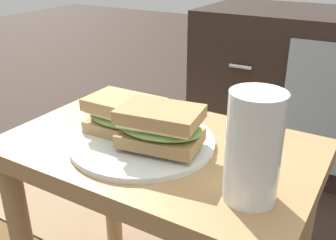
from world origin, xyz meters
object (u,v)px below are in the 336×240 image
plate (142,142)px  sandwich_back (160,126)px  tv_cabinet (327,92)px  sandwich_front (125,116)px  beer_glass (253,149)px

plate → sandwich_back: size_ratio=1.65×
sandwich_back → tv_cabinet: bearing=82.6°
tv_cabinet → sandwich_front: (-0.22, -0.96, 0.21)m
beer_glass → sandwich_front: bearing=165.8°
plate → sandwich_front: sandwich_front is taller
plate → beer_glass: (0.22, -0.06, 0.07)m
tv_cabinet → sandwich_front: size_ratio=6.52×
tv_cabinet → beer_glass: bearing=-87.3°
tv_cabinet → sandwich_front: tv_cabinet is taller
sandwich_front → beer_glass: bearing=-14.2°
tv_cabinet → plate: (-0.17, -0.97, 0.17)m
tv_cabinet → beer_glass: 1.06m
plate → sandwich_front: size_ratio=1.78×
sandwich_front → sandwich_back: bearing=-12.6°
tv_cabinet → sandwich_back: tv_cabinet is taller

